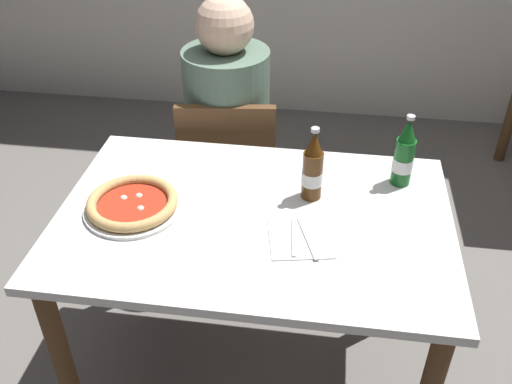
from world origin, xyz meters
TOP-DOWN VIEW (x-y plane):
  - ground_plane at (0.00, 0.00)m, footprint 8.00×8.00m
  - dining_table_main at (0.00, 0.00)m, footprint 1.20×0.80m
  - chair_behind_table at (-0.20, 0.61)m, footprint 0.45×0.45m
  - diner_seated at (-0.20, 0.66)m, footprint 0.34×0.34m
  - pizza_margherita_near at (-0.37, -0.03)m, footprint 0.30×0.30m
  - beer_bottle_left at (0.45, 0.24)m, footprint 0.07×0.07m
  - beer_bottle_center at (0.17, 0.12)m, footprint 0.07×0.07m
  - napkin_with_cutlery at (0.15, -0.09)m, footprint 0.21×0.21m

SIDE VIEW (x-z plane):
  - ground_plane at x=0.00m, z-range 0.00..0.00m
  - chair_behind_table at x=-0.20m, z-range 0.06..0.91m
  - diner_seated at x=-0.20m, z-range -0.02..1.19m
  - dining_table_main at x=0.00m, z-range 0.26..1.01m
  - napkin_with_cutlery at x=0.15m, z-range 0.75..0.76m
  - pizza_margherita_near at x=-0.37m, z-range 0.75..0.79m
  - beer_bottle_left at x=0.45m, z-range 0.73..0.98m
  - beer_bottle_center at x=0.17m, z-range 0.73..0.98m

